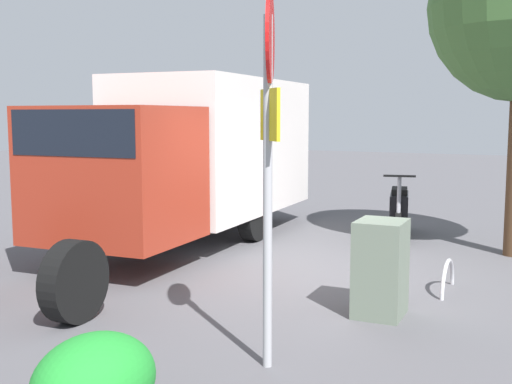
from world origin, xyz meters
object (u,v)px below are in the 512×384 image
at_px(bike_rack_hoop, 447,292).
at_px(box_truck_near, 191,152).
at_px(stop_sign, 269,122).
at_px(motorcycle, 399,209).
at_px(utility_cabinet, 381,268).

bearing_deg(bike_rack_hoop, box_truck_near, -104.03).
distance_m(box_truck_near, stop_sign, 5.73).
xyz_separation_m(motorcycle, bike_rack_hoop, (3.38, 1.53, -0.52)).
height_order(box_truck_near, bike_rack_hoop, box_truck_near).
xyz_separation_m(stop_sign, utility_cabinet, (-1.88, 0.45, -1.63)).
bearing_deg(box_truck_near, stop_sign, 35.70).
bearing_deg(motorcycle, utility_cabinet, -1.56).
height_order(utility_cabinet, bike_rack_hoop, utility_cabinet).
distance_m(box_truck_near, utility_cabinet, 4.93).
xyz_separation_m(stop_sign, bike_rack_hoop, (-3.20, 0.94, -2.17)).
bearing_deg(utility_cabinet, box_truck_near, -120.94).
xyz_separation_m(box_truck_near, bike_rack_hoop, (1.15, 4.62, -1.60)).
xyz_separation_m(box_truck_near, motorcycle, (-2.23, 3.09, -1.08)).
xyz_separation_m(motorcycle, stop_sign, (6.58, 0.59, 1.65)).
bearing_deg(stop_sign, motorcycle, -174.87).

